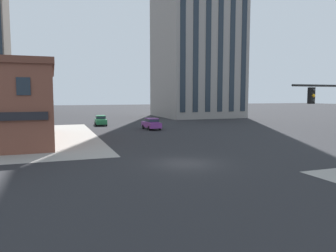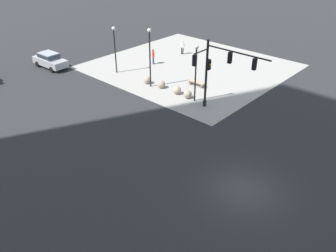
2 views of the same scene
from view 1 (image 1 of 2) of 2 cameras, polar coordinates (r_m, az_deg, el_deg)
name	(u,v)px [view 1 (image 1 of 2)]	position (r m, az deg, el deg)	size (l,w,h in m)	color
ground_plane	(185,163)	(23.76, 3.08, -6.67)	(320.00, 320.00, 0.00)	#262628
car_main_southbound_far	(152,123)	(47.50, -2.96, 0.49)	(2.01, 4.46, 1.68)	#7A3389
car_cross_westbound	(101,120)	(55.08, -11.93, 1.06)	(2.10, 4.50, 1.68)	#1E6B3D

